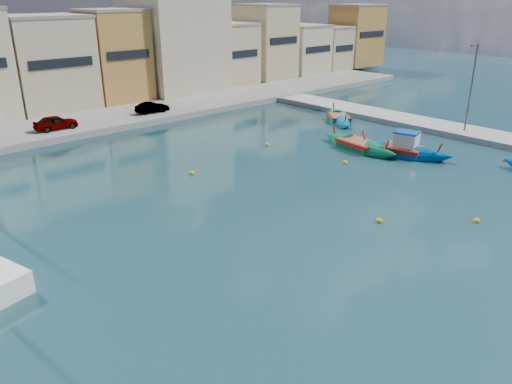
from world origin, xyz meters
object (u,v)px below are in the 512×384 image
quay_street_lamp (471,87)px  luzzu_cyan_mid (339,119)px  luzzu_green (358,146)px  church_block (173,24)px  luzzu_blue_cabin (400,150)px

quay_street_lamp → luzzu_cyan_mid: quay_street_lamp is taller
luzzu_cyan_mid → luzzu_green: size_ratio=0.85×
quay_street_lamp → church_block: bearing=102.3°
quay_street_lamp → luzzu_cyan_mid: 12.37m
luzzu_cyan_mid → luzzu_green: 9.60m
luzzu_blue_cabin → luzzu_cyan_mid: luzzu_blue_cabin is taller
luzzu_green → luzzu_cyan_mid: bearing=48.3°
quay_street_lamp → luzzu_green: (-10.14, 3.89, -4.06)m
church_block → luzzu_cyan_mid: (3.70, -22.95, -8.17)m
quay_street_lamp → luzzu_green: bearing=159.0°
quay_street_lamp → luzzu_green: quay_street_lamp is taller
church_block → luzzu_green: size_ratio=2.29×
church_block → luzzu_blue_cabin: church_block is taller
luzzu_cyan_mid → luzzu_green: (-6.39, -7.17, 0.04)m
luzzu_blue_cabin → luzzu_green: luzzu_blue_cabin is taller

